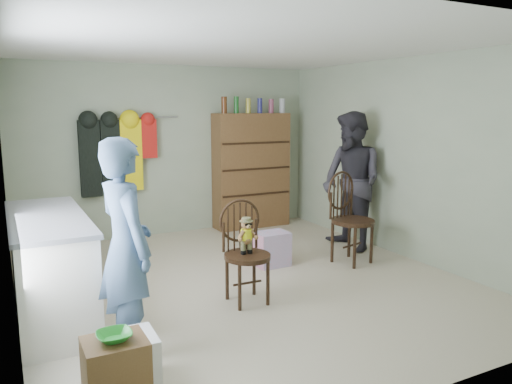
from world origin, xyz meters
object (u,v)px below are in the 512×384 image
counter (50,266)px  chair_far (349,214)px  chair_front (245,245)px  dresser (251,170)px

counter → chair_far: bearing=1.3°
counter → chair_far: size_ratio=1.66×
chair_front → counter: bearing=165.8°
dresser → chair_far: bearing=-84.5°
counter → dresser: size_ratio=0.91×
chair_far → dresser: size_ratio=0.54×
counter → chair_far: chair_far is taller
counter → chair_far: (3.41, 0.08, 0.13)m
chair_front → chair_far: chair_far is taller
chair_far → dresser: 2.25m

